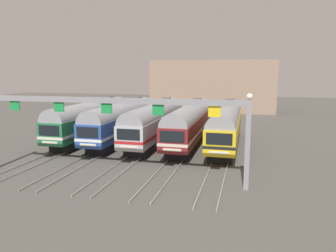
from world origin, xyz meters
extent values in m
plane|color=#4C4944|center=(0.00, 0.00, 0.00)|extent=(160.00, 160.00, 0.00)
cube|color=gray|center=(-9.10, 17.00, 0.07)|extent=(0.07, 70.00, 0.15)
cube|color=gray|center=(-7.67, 17.00, 0.07)|extent=(0.07, 70.00, 0.15)
cube|color=gray|center=(-4.91, 17.00, 0.07)|extent=(0.07, 70.00, 0.15)
cube|color=gray|center=(-3.48, 17.00, 0.07)|extent=(0.07, 70.00, 0.15)
cube|color=gray|center=(-0.72, 17.00, 0.07)|extent=(0.07, 70.00, 0.15)
cube|color=gray|center=(0.72, 17.00, 0.07)|extent=(0.07, 70.00, 0.15)
cube|color=gray|center=(3.48, 17.00, 0.07)|extent=(0.07, 70.00, 0.15)
cube|color=gray|center=(4.91, 17.00, 0.07)|extent=(0.07, 70.00, 0.15)
cube|color=gray|center=(7.67, 17.00, 0.07)|extent=(0.07, 70.00, 0.15)
cube|color=gray|center=(9.10, 17.00, 0.07)|extent=(0.07, 70.00, 0.15)
cube|color=#236B42|center=(-8.39, 0.00, 2.23)|extent=(2.85, 18.00, 2.35)
cube|color=silver|center=(-8.39, 0.00, 1.87)|extent=(2.88, 18.02, 0.28)
cylinder|color=gray|center=(-8.39, 0.00, 3.40)|extent=(2.74, 17.64, 2.74)
cube|color=black|center=(-8.39, -9.02, 2.70)|extent=(2.28, 0.06, 1.03)
cube|color=silver|center=(-8.39, -9.02, 1.47)|extent=(1.71, 0.05, 0.24)
cube|color=black|center=(-8.39, -6.30, 0.53)|extent=(2.28, 2.60, 1.05)
cube|color=black|center=(-8.39, 6.30, 0.53)|extent=(2.28, 2.60, 1.05)
cube|color=#4C4C51|center=(-8.39, 5.04, 4.95)|extent=(1.10, 1.10, 0.20)
cube|color=#284C9E|center=(-4.19, 0.00, 2.23)|extent=(2.85, 18.00, 2.35)
cube|color=white|center=(-4.19, 0.00, 1.87)|extent=(2.88, 18.02, 0.28)
cylinder|color=gray|center=(-4.19, 0.00, 3.40)|extent=(2.74, 17.64, 2.74)
cube|color=black|center=(-4.19, -9.02, 2.70)|extent=(2.28, 0.06, 1.03)
cube|color=silver|center=(-4.19, -9.02, 1.47)|extent=(1.71, 0.05, 0.24)
cube|color=black|center=(-4.19, -6.30, 0.53)|extent=(2.28, 2.60, 1.05)
cube|color=black|center=(-4.19, 6.30, 0.53)|extent=(2.28, 2.60, 1.05)
cube|color=#4C4C51|center=(-4.19, 5.04, 4.95)|extent=(1.10, 1.10, 0.20)
cube|color=#B2B5BA|center=(0.00, 0.00, 2.23)|extent=(2.85, 18.00, 2.35)
cube|color=#B21E1E|center=(0.00, 0.00, 1.87)|extent=(2.88, 18.02, 0.28)
cylinder|color=gray|center=(0.00, 0.00, 3.40)|extent=(2.74, 17.64, 2.74)
cube|color=black|center=(0.00, -9.02, 2.70)|extent=(2.28, 0.06, 1.03)
cube|color=silver|center=(0.00, -9.02, 1.47)|extent=(1.71, 0.05, 0.24)
cube|color=black|center=(0.00, -6.30, 0.53)|extent=(2.28, 2.60, 1.05)
cube|color=black|center=(0.00, 6.30, 0.53)|extent=(2.28, 2.60, 1.05)
cube|color=#4C4C51|center=(0.00, 5.04, 4.95)|extent=(1.10, 1.10, 0.20)
cube|color=maroon|center=(4.19, 0.00, 2.23)|extent=(2.85, 18.00, 2.35)
cube|color=beige|center=(4.19, 0.00, 1.87)|extent=(2.88, 18.02, 0.28)
cylinder|color=gray|center=(4.19, 0.00, 3.40)|extent=(2.74, 17.64, 2.74)
cube|color=black|center=(4.19, -9.02, 2.70)|extent=(2.28, 0.06, 1.03)
cube|color=silver|center=(4.19, -9.02, 1.47)|extent=(1.71, 0.05, 0.24)
cube|color=black|center=(4.19, -6.30, 0.53)|extent=(2.28, 2.60, 1.05)
cube|color=black|center=(4.19, 6.30, 0.53)|extent=(2.28, 2.60, 1.05)
cube|color=#4C4C51|center=(4.19, 5.04, 4.95)|extent=(1.10, 1.10, 0.20)
cube|color=gold|center=(8.39, 0.00, 2.23)|extent=(2.85, 18.00, 2.35)
cube|color=black|center=(8.39, 0.00, 1.87)|extent=(2.88, 18.02, 0.28)
cylinder|color=gray|center=(8.39, 0.00, 3.40)|extent=(2.74, 17.64, 2.74)
cube|color=black|center=(8.39, -9.02, 2.70)|extent=(2.28, 0.06, 1.03)
cube|color=silver|center=(8.39, -9.02, 1.47)|extent=(1.71, 0.05, 0.24)
cube|color=black|center=(8.39, -6.30, 0.53)|extent=(2.28, 2.60, 1.05)
cube|color=black|center=(8.39, 6.30, 0.53)|extent=(2.28, 2.60, 1.05)
cube|color=#4C4C51|center=(8.39, 5.04, 4.95)|extent=(1.10, 1.10, 0.20)
cube|color=gray|center=(10.79, -13.50, 3.25)|extent=(0.36, 0.36, 6.50)
cube|color=gray|center=(0.00, -13.50, 6.25)|extent=(21.57, 0.32, 0.44)
cube|color=#198C3F|center=(-8.39, -13.50, 5.63)|extent=(0.90, 0.08, 0.80)
cube|color=#198C3F|center=(-4.19, -13.50, 5.63)|extent=(0.90, 0.08, 0.80)
cube|color=#198C3F|center=(0.00, -13.50, 5.63)|extent=(0.90, 0.08, 0.80)
cube|color=#198C3F|center=(4.19, -13.50, 5.63)|extent=(0.90, 0.08, 0.80)
cube|color=yellow|center=(8.39, -13.50, 5.63)|extent=(0.90, 0.08, 0.80)
sphere|color=white|center=(10.79, -13.50, 6.75)|extent=(0.44, 0.44, 0.44)
cube|color=gray|center=(2.98, 35.08, 5.46)|extent=(26.36, 10.00, 10.91)
camera|label=1|loc=(10.72, -36.40, 8.40)|focal=34.23mm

